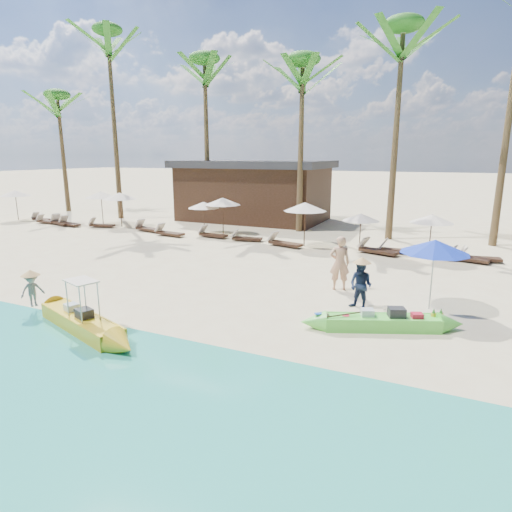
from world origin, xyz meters
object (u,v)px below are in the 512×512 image
at_px(green_canoe, 381,322).
at_px(blue_umbrella, 435,246).
at_px(yellow_canoe, 81,322).
at_px(tourist, 340,263).

bearing_deg(green_canoe, blue_umbrella, 41.64).
height_order(yellow_canoe, tourist, tourist).
xyz_separation_m(green_canoe, yellow_canoe, (-7.47, -3.47, 0.03)).
height_order(green_canoe, yellow_canoe, yellow_canoe).
distance_m(green_canoe, yellow_canoe, 8.23).
xyz_separation_m(green_canoe, tourist, (-1.95, 3.06, 0.76)).
bearing_deg(tourist, yellow_canoe, 30.63).
distance_m(tourist, blue_umbrella, 3.32).
bearing_deg(yellow_canoe, tourist, 68.15).
bearing_deg(tourist, blue_umbrella, 146.51).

